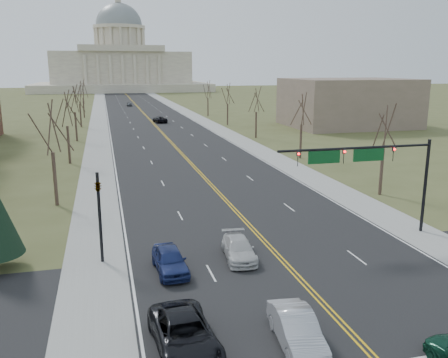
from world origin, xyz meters
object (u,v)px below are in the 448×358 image
signal_left (99,207)px  car_sb_inner_second (239,249)px  car_sb_inner_lead (297,330)px  car_far_sb (129,104)px  car_sb_outer_lead (185,335)px  car_sb_outer_second (170,260)px  signal_mast (367,162)px  car_far_nb (160,119)px

signal_left → car_sb_inner_second: 9.46m
car_sb_inner_lead → car_far_sb: bearing=94.9°
car_sb_outer_lead → car_sb_outer_second: bearing=82.8°
car_sb_outer_lead → car_sb_outer_second: size_ratio=1.25×
car_sb_inner_lead → car_sb_outer_second: 10.42m
signal_left → car_sb_outer_lead: bearing=-72.5°
signal_left → car_sb_inner_lead: 15.08m
signal_mast → car_sb_outer_lead: 19.69m
car_sb_inner_lead → car_sb_outer_second: (-4.48, 9.40, -0.01)m
car_sb_inner_second → car_far_nb: size_ratio=0.87×
signal_left → car_sb_inner_second: signal_left is taller
car_far_sb → signal_mast: bearing=-87.3°
signal_left → car_sb_outer_second: bearing=-33.1°
signal_mast → car_sb_outer_lead: (-15.41, -11.22, -4.96)m
signal_mast → signal_left: 19.06m
car_sb_inner_second → car_far_sb: (0.27, 129.72, -0.00)m
car_sb_inner_lead → car_far_nb: (4.59, 90.92, -0.04)m
signal_mast → signal_left: signal_mast is taller
car_sb_inner_lead → signal_left: bearing=130.5°
car_sb_inner_lead → car_far_nb: size_ratio=0.89×
car_sb_inner_second → car_far_sb: 129.72m
car_sb_outer_second → car_far_nb: 82.01m
car_sb_inner_lead → car_far_nb: bearing=92.2°
car_far_nb → car_sb_inner_second: bearing=80.1°
car_sb_outer_second → car_far_sb: size_ratio=1.15×
car_sb_inner_lead → car_sb_inner_second: bearing=93.8°
signal_left → car_sb_outer_lead: 12.12m
signal_left → car_far_nb: bearing=80.5°
car_sb_inner_second → car_sb_inner_lead: bearing=-86.0°
car_sb_outer_second → signal_mast: bearing=7.0°
signal_mast → car_sb_outer_lead: signal_mast is taller
signal_mast → car_sb_inner_lead: 16.68m
signal_mast → car_sb_outer_second: 15.90m
car_sb_inner_second → car_sb_outer_second: car_sb_outer_second is taller
car_sb_inner_second → car_sb_outer_second: size_ratio=1.02×
car_sb_outer_second → car_far_sb: bearing=84.7°
signal_mast → car_sb_inner_second: bearing=-170.7°
car_sb_inner_second → car_far_nb: 80.64m
signal_left → car_sb_inner_lead: signal_left is taller
car_sb_inner_lead → car_sb_outer_lead: car_sb_outer_lead is taller
signal_left → car_far_sb: bearing=85.9°
signal_mast → car_sb_outer_second: signal_mast is taller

